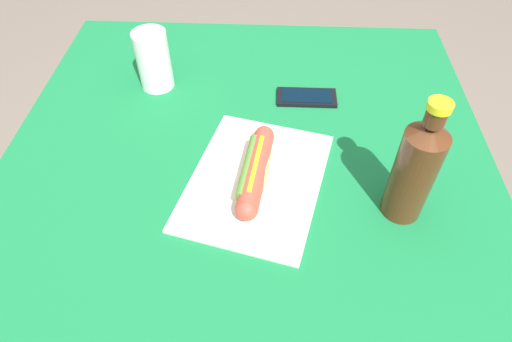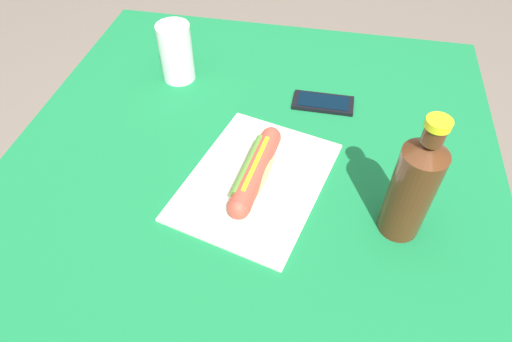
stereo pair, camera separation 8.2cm
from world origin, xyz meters
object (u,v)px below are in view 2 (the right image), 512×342
(drinking_cup, at_px, (176,53))
(hot_dog, at_px, (255,170))
(cell_phone, at_px, (323,103))
(soda_bottle, at_px, (413,186))

(drinking_cup, bearing_deg, hot_dog, -140.04)
(cell_phone, xyz_separation_m, soda_bottle, (-0.31, -0.16, 0.10))
(hot_dog, distance_m, cell_phone, 0.28)
(hot_dog, height_order, drinking_cup, drinking_cup)
(hot_dog, bearing_deg, soda_bottle, -101.45)
(soda_bottle, bearing_deg, hot_dog, 78.55)
(hot_dog, bearing_deg, cell_phone, -22.14)
(hot_dog, relative_size, soda_bottle, 0.93)
(soda_bottle, xyz_separation_m, drinking_cup, (0.35, 0.51, -0.04))
(hot_dog, xyz_separation_m, soda_bottle, (-0.05, -0.27, 0.08))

